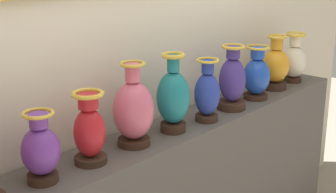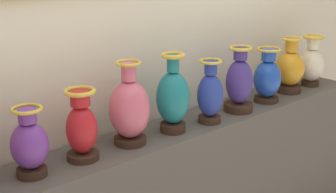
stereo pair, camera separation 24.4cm
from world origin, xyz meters
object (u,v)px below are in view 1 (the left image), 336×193
(vase_cobalt, at_px, (207,93))
(vase_indigo, at_px, (232,81))
(vase_rose, at_px, (133,110))
(vase_crimson, at_px, (89,130))
(vase_teal, at_px, (173,97))
(vase_sapphire, at_px, (256,75))
(vase_ivory, at_px, (294,60))
(vase_violet, at_px, (41,150))
(vase_amber, at_px, (275,66))

(vase_cobalt, distance_m, vase_indigo, 0.25)
(vase_rose, xyz_separation_m, vase_indigo, (0.73, -0.03, -0.01))
(vase_crimson, height_order, vase_rose, vase_rose)
(vase_teal, relative_size, vase_sapphire, 1.24)
(vase_indigo, bearing_deg, vase_ivory, 1.40)
(vase_teal, xyz_separation_m, vase_sapphire, (0.74, -0.01, -0.03))
(vase_indigo, bearing_deg, vase_sapphire, 0.36)
(vase_violet, xyz_separation_m, vase_sapphire, (1.49, -0.03, 0.01))
(vase_teal, bearing_deg, vase_crimson, 178.19)
(vase_violet, distance_m, vase_rose, 0.50)
(vase_indigo, bearing_deg, vase_violet, 178.58)
(vase_indigo, height_order, vase_amber, vase_indigo)
(vase_rose, bearing_deg, vase_amber, -0.28)
(vase_cobalt, bearing_deg, vase_sapphire, 2.18)
(vase_teal, bearing_deg, vase_cobalt, -7.51)
(vase_violet, bearing_deg, vase_teal, -1.36)
(vase_teal, height_order, vase_indigo, vase_teal)
(vase_rose, bearing_deg, vase_sapphire, -1.73)
(vase_crimson, bearing_deg, vase_teal, -1.81)
(vase_violet, bearing_deg, vase_sapphire, -1.12)
(vase_violet, relative_size, vase_indigo, 0.80)
(vase_teal, xyz_separation_m, vase_indigo, (0.48, -0.01, -0.01))
(vase_violet, relative_size, vase_amber, 0.84)
(vase_rose, relative_size, vase_ivory, 1.18)
(vase_cobalt, xyz_separation_m, vase_sapphire, (0.51, 0.02, -0.01))
(vase_cobalt, distance_m, vase_sapphire, 0.51)
(vase_cobalt, bearing_deg, vase_amber, 3.21)
(vase_teal, xyz_separation_m, vase_ivory, (1.23, 0.01, -0.02))
(vase_cobalt, bearing_deg, vase_rose, 174.19)
(vase_rose, distance_m, vase_amber, 1.25)
(vase_crimson, distance_m, vase_cobalt, 0.74)
(vase_rose, xyz_separation_m, vase_amber, (1.25, -0.01, -0.02))
(vase_crimson, distance_m, vase_indigo, 0.99)
(vase_crimson, height_order, vase_cobalt, vase_cobalt)
(vase_violet, distance_m, vase_sapphire, 1.49)
(vase_violet, height_order, vase_crimson, vase_crimson)
(vase_teal, distance_m, vase_ivory, 1.23)
(vase_indigo, height_order, vase_sapphire, vase_indigo)
(vase_cobalt, bearing_deg, vase_teal, 172.49)
(vase_sapphire, bearing_deg, vase_teal, 179.13)
(vase_teal, height_order, vase_amber, vase_teal)
(vase_cobalt, height_order, vase_indigo, vase_indigo)
(vase_crimson, height_order, vase_amber, vase_amber)
(vase_crimson, xyz_separation_m, vase_amber, (1.51, -0.00, 0.00))
(vase_rose, xyz_separation_m, vase_cobalt, (0.48, -0.05, -0.02))
(vase_indigo, xyz_separation_m, vase_sapphire, (0.25, 0.00, -0.02))
(vase_crimson, xyz_separation_m, vase_teal, (0.51, -0.02, 0.03))
(vase_teal, height_order, vase_sapphire, vase_teal)
(vase_amber, bearing_deg, vase_teal, -179.28)
(vase_indigo, bearing_deg, vase_teal, 178.48)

